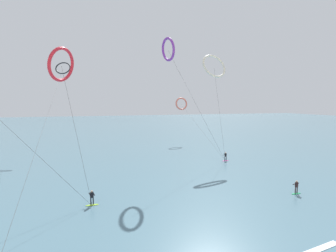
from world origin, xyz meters
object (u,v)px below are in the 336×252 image
surfer_magenta (226,157)px  surfer_emerald (296,188)px  kite_coral (181,104)px  kite_ivory (214,66)px  kite_charcoal (63,68)px  kite_crimson (61,65)px  surfer_lime (92,199)px  kite_violet (168,50)px

surfer_magenta → surfer_emerald: same height
kite_coral → kite_ivory: kite_ivory is taller
surfer_emerald → kite_ivory: (-0.59, 20.64, 17.94)m
surfer_emerald → kite_charcoal: 51.17m
surfer_emerald → kite_crimson: kite_crimson is taller
surfer_lime → kite_violet: (12.32, 11.59, 19.33)m
surfer_emerald → kite_coral: 41.27m
surfer_magenta → kite_violet: 22.81m
kite_charcoal → surfer_lime: bearing=-66.2°
surfer_emerald → kite_violet: kite_violet is taller
surfer_lime → kite_crimson: 14.96m
kite_coral → kite_violet: size_ratio=1.08×
kite_ivory → surfer_lime: bearing=-152.7°
surfer_magenta → kite_crimson: 32.65m
kite_violet → surfer_lime: bearing=120.2°
surfer_magenta → surfer_lime: same height
kite_coral → surfer_lime: bearing=-128.0°
kite_violet → kite_coral: bearing=-38.2°
kite_crimson → surfer_magenta: bearing=144.5°
surfer_magenta → surfer_emerald: bearing=135.3°
kite_crimson → kite_ivory: kite_ivory is taller
surfer_lime → surfer_emerald: size_ratio=1.00×
surfer_lime → kite_coral: 44.27m
surfer_magenta → kite_ivory: kite_ivory is taller
surfer_lime → kite_violet: kite_violet is taller
kite_charcoal → kite_crimson: (3.89, -30.58, -3.86)m
surfer_emerald → kite_crimson: 31.13m
kite_crimson → kite_violet: bearing=155.4°
kite_crimson → kite_violet: (15.03, 9.70, 4.74)m
surfer_lime → surfer_magenta: bearing=178.3°
surfer_emerald → kite_charcoal: kite_charcoal is taller
surfer_lime → surfer_emerald: same height
surfer_magenta → kite_violet: size_ratio=0.08×
kite_coral → kite_crimson: kite_crimson is taller
kite_ivory → kite_violet: 12.37m
kite_charcoal → kite_ivory: (30.15, -15.87, -0.51)m
kite_charcoal → kite_ivory: kite_ivory is taller
surfer_magenta → kite_crimson: size_ratio=0.10×
surfer_magenta → kite_coral: kite_coral is taller
surfer_magenta → kite_violet: kite_violet is taller
surfer_lime → kite_crimson: size_ratio=0.10×
kite_coral → kite_violet: 28.35m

